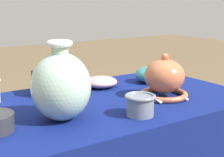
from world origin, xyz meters
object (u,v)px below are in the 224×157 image
Objects in this scene: vase_dome_bell at (164,80)px; cup_wide_slate at (140,104)px; bowl_shallow_rose at (101,82)px; bowl_shallow_teal at (149,75)px; vase_tall_bulbous at (61,86)px; mosaic_tile_box at (55,82)px.

cup_wide_slate is (-0.21, -0.12, -0.03)m from vase_dome_bell.
bowl_shallow_teal is at bearing -11.83° from bowl_shallow_rose.
bowl_shallow_teal is 0.46m from cup_wide_slate.
vase_tall_bulbous reaches higher than mosaic_tile_box.
cup_wide_slate is at bearing -133.08° from bowl_shallow_teal.
vase_tall_bulbous is at bearing -102.13° from mosaic_tile_box.
bowl_shallow_rose is at bearing 168.17° from bowl_shallow_teal.
bowl_shallow_rose is at bearing 77.07° from cup_wide_slate.
mosaic_tile_box reaches higher than bowl_shallow_teal.
vase_dome_bell reaches higher than bowl_shallow_teal.
vase_tall_bulbous is 1.97× the size of bowl_shallow_teal.
bowl_shallow_rose is (-0.12, 0.27, -0.05)m from vase_dome_bell.
mosaic_tile_box is 0.44m from bowl_shallow_teal.
vase_tall_bulbous reaches higher than bowl_shallow_rose.
vase_dome_bell is 0.43m from mosaic_tile_box.
vase_tall_bulbous is 0.44m from vase_dome_bell.
vase_dome_bell is at bearing -65.49° from bowl_shallow_rose.
vase_tall_bulbous is 1.76× the size of bowl_shallow_rose.
vase_dome_bell is at bearing -115.91° from bowl_shallow_teal.
vase_dome_bell is 0.24m from cup_wide_slate.
vase_dome_bell reaches higher than bowl_shallow_rose.
vase_dome_bell is 1.39× the size of bowl_shallow_rose.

